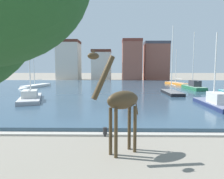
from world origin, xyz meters
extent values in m
cube|color=#334C60|center=(0.00, 32.71, 0.17)|extent=(82.03, 47.05, 0.35)
cube|color=#ADA89E|center=(0.00, 8.94, 0.06)|extent=(82.03, 0.50, 0.12)
cylinder|color=#42331E|center=(0.90, 5.95, 1.07)|extent=(0.16, 0.16, 2.14)
cylinder|color=#42331E|center=(0.66, 6.28, 1.07)|extent=(0.16, 0.16, 2.14)
cylinder|color=#42331E|center=(1.77, 6.58, 1.07)|extent=(0.16, 0.16, 2.14)
cylinder|color=#42331E|center=(1.53, 6.91, 1.07)|extent=(0.16, 0.16, 2.14)
ellipsoid|color=#42331E|center=(1.22, 6.43, 2.44)|extent=(1.70, 1.47, 0.82)
cylinder|color=#42331E|center=(0.38, 5.82, 3.47)|extent=(1.04, 0.84, 1.83)
ellipsoid|color=#42331E|center=(0.01, 5.55, 4.32)|extent=(0.57, 0.52, 0.27)
cone|color=#42331E|center=(0.05, 5.50, 4.54)|extent=(0.06, 0.06, 0.16)
cone|color=#42331E|center=(-0.03, 5.61, 4.54)|extent=(0.06, 0.06, 0.16)
cylinder|color=#42331E|center=(1.85, 6.89, 2.10)|extent=(0.21, 0.17, 0.87)
cube|color=white|center=(-13.44, 34.62, 0.38)|extent=(3.26, 7.13, 0.75)
ellipsoid|color=white|center=(-14.19, 31.42, 0.38)|extent=(2.07, 2.71, 0.72)
cube|color=silver|center=(-13.44, 34.62, 0.78)|extent=(3.20, 6.99, 0.06)
cylinder|color=silver|center=(-13.56, 34.11, 4.33)|extent=(0.12, 0.12, 7.16)
cylinder|color=silver|center=(-13.29, 35.29, 1.65)|extent=(0.63, 2.38, 0.08)
cube|color=black|center=(8.41, 25.05, 0.35)|extent=(1.80, 5.69, 0.70)
ellipsoid|color=black|center=(8.38, 27.75, 0.35)|extent=(1.59, 2.00, 0.66)
cube|color=slate|center=(8.41, 25.05, 0.73)|extent=(1.77, 5.58, 0.06)
cylinder|color=silver|center=(8.40, 25.47, 5.02)|extent=(0.12, 0.12, 8.65)
cylinder|color=silver|center=(8.41, 24.48, 1.60)|extent=(0.10, 1.99, 0.08)
cube|color=navy|center=(9.99, 16.14, 0.34)|extent=(2.00, 6.50, 0.69)
ellipsoid|color=navy|center=(10.04, 19.21, 0.34)|extent=(1.74, 2.29, 0.65)
cube|color=slate|center=(9.99, 16.14, 0.72)|extent=(1.96, 6.37, 0.06)
cube|color=silver|center=(9.98, 15.66, 1.21)|extent=(1.36, 2.28, 0.93)
cylinder|color=silver|center=(10.00, 16.63, 3.85)|extent=(0.12, 0.12, 6.33)
cylinder|color=silver|center=(9.98, 15.50, 1.59)|extent=(0.12, 2.26, 0.08)
cube|color=#236B42|center=(13.59, 31.42, 0.42)|extent=(1.93, 6.56, 0.83)
ellipsoid|color=#236B42|center=(13.51, 34.51, 0.42)|extent=(1.64, 2.32, 0.79)
cube|color=gray|center=(13.59, 31.42, 0.86)|extent=(1.90, 6.43, 0.06)
cube|color=#333338|center=(13.61, 30.93, 1.36)|extent=(1.29, 2.31, 0.93)
cylinder|color=silver|center=(13.58, 31.91, 5.22)|extent=(0.12, 0.12, 8.78)
cylinder|color=silver|center=(13.61, 30.77, 1.73)|extent=(0.14, 2.28, 0.08)
cube|color=orange|center=(13.62, 40.82, 0.37)|extent=(3.53, 7.00, 0.73)
ellipsoid|color=orange|center=(12.71, 43.92, 0.37)|extent=(2.12, 2.71, 0.69)
cube|color=#E2A56E|center=(13.62, 40.82, 0.76)|extent=(3.46, 6.86, 0.06)
cylinder|color=silver|center=(13.48, 41.31, 4.22)|extent=(0.12, 0.12, 6.98)
cylinder|color=silver|center=(13.82, 40.17, 1.63)|extent=(0.75, 2.31, 0.08)
cube|color=#939399|center=(-8.30, 19.44, 0.35)|extent=(4.17, 7.36, 0.70)
ellipsoid|color=#939399|center=(-9.33, 22.62, 0.35)|extent=(2.57, 2.93, 0.66)
cube|color=#B1B1B5|center=(-8.30, 19.44, 0.73)|extent=(4.09, 7.21, 0.06)
cube|color=silver|center=(-8.14, 18.93, 1.14)|extent=(2.16, 2.80, 0.76)
cylinder|color=silver|center=(-8.47, 19.94, 4.79)|extent=(0.12, 0.12, 8.19)
cylinder|color=silver|center=(-8.09, 18.76, 1.60)|extent=(0.83, 2.37, 0.08)
cylinder|color=#232326|center=(0.29, 8.79, 0.25)|extent=(0.24, 0.24, 0.50)
cube|color=beige|center=(-13.59, 62.23, 5.66)|extent=(6.62, 7.06, 11.33)
cube|color=#51281E|center=(-13.59, 62.23, 11.73)|extent=(6.75, 7.20, 0.80)
cube|color=beige|center=(-3.43, 61.39, 4.21)|extent=(5.77, 5.84, 8.41)
cube|color=#51281E|center=(-3.43, 61.39, 8.81)|extent=(5.88, 5.96, 0.80)
cube|color=#8E5142|center=(5.57, 58.61, 5.56)|extent=(5.47, 5.91, 11.13)
cube|color=brown|center=(5.57, 58.61, 11.53)|extent=(5.58, 6.02, 0.80)
cube|color=#8E5142|center=(13.09, 61.01, 5.38)|extent=(7.18, 5.24, 10.76)
cube|color=#42424C|center=(13.09, 61.01, 11.16)|extent=(7.33, 5.35, 0.80)
camera|label=1|loc=(0.88, -2.71, 3.87)|focal=33.52mm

